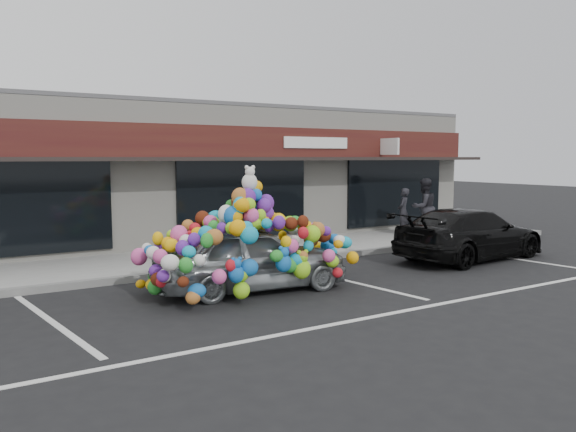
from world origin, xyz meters
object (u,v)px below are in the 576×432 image
pedestrian_a (403,211)px  toy_car (251,250)px  black_sedan (470,234)px  pedestrian_b (424,207)px

pedestrian_a → toy_car: bearing=-7.3°
black_sedan → pedestrian_a: bearing=-21.3°
toy_car → pedestrian_b: 8.55m
toy_car → pedestrian_b: bearing=-62.4°
pedestrian_a → pedestrian_b: bearing=80.3°
pedestrian_b → pedestrian_a: bearing=-61.6°
toy_car → black_sedan: (6.56, 0.07, -0.15)m
toy_car → black_sedan: 6.57m
toy_car → black_sedan: bearing=-83.3°
toy_car → pedestrian_b: (7.95, 3.13, 0.25)m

